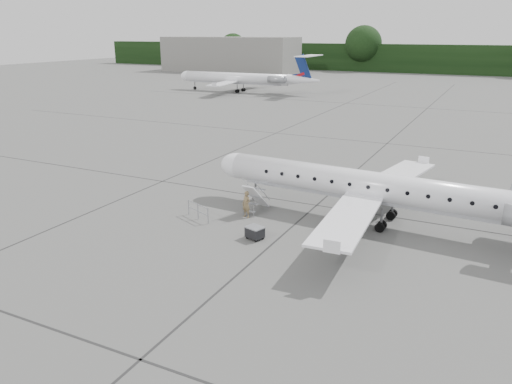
% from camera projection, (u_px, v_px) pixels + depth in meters
% --- Properties ---
extents(ground, '(320.00, 320.00, 0.00)m').
position_uv_depth(ground, '(376.00, 264.00, 25.82)').
color(ground, '#5B5B58').
rests_on(ground, ground).
extents(treeline, '(260.00, 4.00, 8.00)m').
position_uv_depth(treeline, '(491.00, 60.00, 135.49)').
color(treeline, black).
rests_on(treeline, ground).
extents(terminal_building, '(40.00, 14.00, 10.00)m').
position_uv_depth(terminal_building, '(230.00, 55.00, 147.67)').
color(terminal_building, slate).
rests_on(terminal_building, ground).
extents(main_regional_jet, '(26.60, 20.00, 6.51)m').
position_uv_depth(main_regional_jet, '(376.00, 172.00, 30.53)').
color(main_regional_jet, white).
rests_on(main_regional_jet, ground).
extents(airstair, '(1.00, 2.23, 2.04)m').
position_uv_depth(airstair, '(256.00, 197.00, 33.04)').
color(airstair, white).
rests_on(airstair, ground).
extents(passenger, '(0.73, 0.57, 1.75)m').
position_uv_depth(passenger, '(246.00, 204.00, 32.07)').
color(passenger, olive).
rests_on(passenger, ground).
extents(safety_railing, '(2.05, 0.94, 1.00)m').
position_uv_depth(safety_railing, '(198.00, 212.00, 31.86)').
color(safety_railing, '#94979C').
rests_on(safety_railing, ground).
extents(baggage_cart, '(1.12, 1.01, 0.81)m').
position_uv_depth(baggage_cart, '(255.00, 232.00, 28.84)').
color(baggage_cart, black).
rests_on(baggage_cart, ground).
extents(bg_regional_left, '(28.84, 21.02, 7.46)m').
position_uv_depth(bg_regional_left, '(236.00, 73.00, 98.45)').
color(bg_regional_left, white).
rests_on(bg_regional_left, ground).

